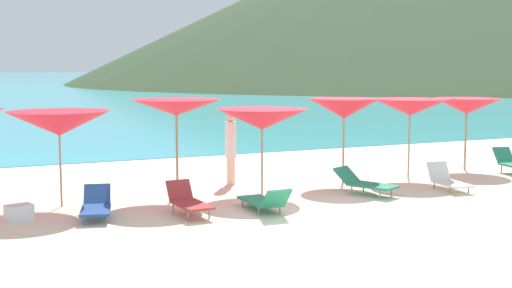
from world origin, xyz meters
TOP-DOWN VIEW (x-y plane):
  - ground_plane at (0.00, 10.00)m, footprint 50.00×100.00m
  - headland_hill at (76.99, 96.09)m, footprint 135.67×135.67m
  - umbrella_1 at (-4.82, 3.71)m, footprint 2.25×2.25m
  - umbrella_2 at (-2.20, 3.59)m, footprint 2.12×2.12m
  - umbrella_3 at (-0.17, 3.24)m, footprint 2.27×2.27m
  - umbrella_4 at (2.42, 3.69)m, footprint 1.99×1.99m
  - umbrella_5 at (4.47, 3.58)m, footprint 2.17×2.17m
  - umbrella_6 at (7.00, 4.16)m, footprint 2.18×2.18m
  - lounge_chair_0 at (2.04, 2.10)m, footprint 1.19×1.65m
  - lounge_chair_3 at (-4.33, 2.34)m, footprint 0.89×1.53m
  - lounge_chair_4 at (-2.55, 1.77)m, footprint 0.64×1.39m
  - lounge_chair_5 at (-0.98, 1.39)m, footprint 0.59×1.62m
  - lounge_chair_6 at (4.29, 1.76)m, footprint 0.74×1.36m
  - beachgoer_1 at (-0.37, 4.72)m, footprint 0.29×0.29m
  - cooler_box at (-5.80, 2.62)m, footprint 0.57×0.47m

SIDE VIEW (x-z plane):
  - ground_plane at x=0.00m, z-range -0.30..0.00m
  - cooler_box at x=-5.80m, z-range 0.00..0.34m
  - lounge_chair_5 at x=-0.98m, z-range -0.06..0.55m
  - lounge_chair_6 at x=4.29m, z-range -0.07..0.58m
  - lounge_chair_3 at x=-4.33m, z-range -0.04..0.55m
  - lounge_chair_0 at x=2.04m, z-range -0.01..0.61m
  - lounge_chair_4 at x=-2.55m, z-range -0.03..0.63m
  - beachgoer_1 at x=-0.37m, z-range 0.08..1.96m
  - umbrella_3 at x=-0.17m, z-range 0.78..2.85m
  - umbrella_1 at x=-4.82m, z-range 0.79..2.90m
  - umbrella_6 at x=7.00m, z-range 0.83..2.98m
  - umbrella_5 at x=4.47m, z-range 0.87..3.07m
  - umbrella_4 at x=2.42m, z-range 0.86..3.10m
  - umbrella_2 at x=-2.20m, z-range 0.97..3.29m
  - headland_hill at x=76.99m, z-range 0.00..32.48m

